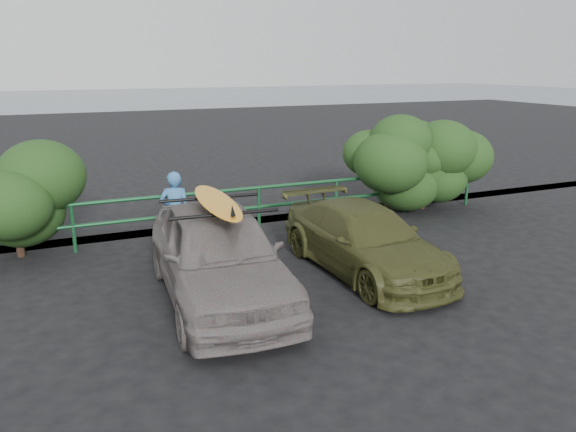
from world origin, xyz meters
The scene contains 9 objects.
ground centered at (0.00, 0.00, 0.00)m, with size 80.00×80.00×0.00m, color black.
ocean centered at (0.00, 60.00, 0.00)m, with size 200.00×200.00×0.00m, color slate.
guardrail centered at (0.00, 5.00, 0.52)m, with size 14.00×0.08×1.04m, color #154A26, non-canonical shape.
shrub_right centered at (5.00, 5.50, 1.18)m, with size 3.20×2.40×2.37m, color #234519, non-canonical shape.
sedan centered at (-0.97, 1.58, 0.78)m, with size 1.83×4.55×1.55m, color slate.
olive_vehicle centered at (1.86, 1.77, 0.60)m, with size 1.69×4.16×1.21m, color #40421D.
man centered at (-1.07, 4.25, 0.83)m, with size 0.61×0.40×1.67m, color teal.
roof_rack centered at (-0.97, 1.58, 1.58)m, with size 1.65×1.16×0.06m, color black, non-canonical shape.
surfboard centered at (-0.97, 1.58, 1.64)m, with size 0.52×2.53×0.07m, color orange.
Camera 1 is at (-3.32, -6.67, 3.74)m, focal length 35.00 mm.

